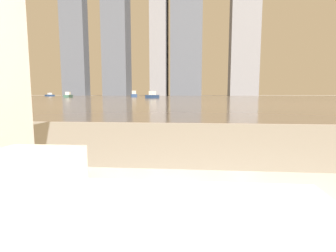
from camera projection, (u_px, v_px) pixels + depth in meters
The scene contains 11 objects.
towel_stack at pixel (35, 170), 0.79m from camera, with size 0.25×0.19×0.12m.
harbor_water at pixel (191, 97), 61.26m from camera, with size 180.00×110.00×0.01m.
harbor_boat_0 at pixel (134, 95), 65.90m from camera, with size 2.43×4.37×1.55m.
harbor_boat_1 at pixel (68, 95), 56.55m from camera, with size 1.59×3.29×1.18m.
harbor_boat_2 at pixel (50, 95), 82.26m from camera, with size 2.11×3.08×1.10m.
harbor_boat_4 at pixel (152, 96), 46.38m from camera, with size 2.12×3.48×1.23m.
skyline_tower_0 at pixel (73, 1), 116.31m from camera, with size 10.90×6.18×83.82m.
skyline_tower_1 at pixel (116, 12), 115.17m from camera, with size 10.71×10.77×73.58m.
skyline_tower_2 at pixel (159, 25), 114.14m from camera, with size 6.84×13.95×61.67m.
skyline_tower_3 at pixel (187, 9), 112.31m from camera, with size 13.27×12.05×74.07m.
skyline_tower_4 at pixel (244, 35), 111.44m from camera, with size 11.85×8.50×51.73m.
Camera 1 is at (0.27, 0.14, 0.77)m, focal length 28.00 mm.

